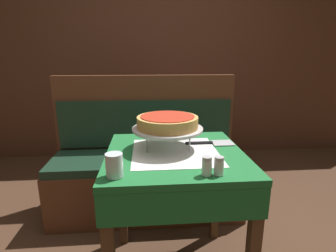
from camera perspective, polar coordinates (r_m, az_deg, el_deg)
dining_table_front at (r=1.36m, az=1.54°, el=-10.06°), size 0.69×0.69×0.75m
dining_table_rear at (r=2.83m, az=3.84°, el=2.96°), size 0.67×0.67×0.75m
booth_bench at (r=2.13m, az=-4.57°, el=-10.00°), size 1.45×0.51×1.07m
back_wall_panel at (r=3.23m, az=-2.45°, el=14.62°), size 6.00×0.04×2.40m
pizza_pan_stand at (r=1.34m, az=-0.11°, el=-0.77°), size 0.36×0.36×0.11m
deep_dish_pizza at (r=1.33m, az=-0.11°, el=0.93°), size 0.31×0.31×0.06m
pizza_server at (r=1.46m, az=9.56°, el=-3.65°), size 0.26×0.10×0.01m
water_glass_near at (r=1.06m, az=-11.61°, el=-8.35°), size 0.07×0.07×0.10m
salt_shaker at (r=1.07m, az=8.45°, el=-8.62°), size 0.04×0.04×0.08m
pepper_shaker at (r=1.08m, az=11.02°, el=-8.52°), size 0.04×0.04×0.08m
condiment_caddy at (r=2.79m, az=5.91°, el=6.40°), size 0.12×0.12×0.18m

